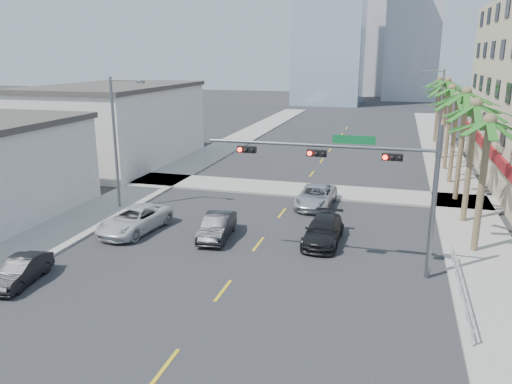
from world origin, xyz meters
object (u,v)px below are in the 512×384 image
at_px(car_parked_far, 134,220).
at_px(car_lane_center, 316,196).
at_px(car_lane_left, 217,226).
at_px(car_parked_mid, 21,271).
at_px(traffic_signal_mast, 365,172).
at_px(car_lane_right, 323,231).

relative_size(car_parked_far, car_lane_center, 1.03).
bearing_deg(car_lane_center, car_lane_left, -118.16).
relative_size(car_parked_mid, car_lane_left, 0.87).
relative_size(traffic_signal_mast, car_lane_right, 2.31).
bearing_deg(car_lane_left, car_lane_right, 2.62).
distance_m(car_parked_mid, car_lane_center, 19.65).
bearing_deg(car_lane_left, car_parked_far, 177.62).
xyz_separation_m(car_parked_far, car_lane_left, (5.20, 0.34, -0.04)).
height_order(car_parked_far, car_lane_left, car_parked_far).
bearing_deg(car_parked_far, car_lane_left, 11.23).
xyz_separation_m(traffic_signal_mast, car_parked_far, (-13.58, 2.06, -4.32)).
height_order(traffic_signal_mast, car_lane_left, traffic_signal_mast).
distance_m(car_parked_far, car_lane_center, 12.73).
height_order(car_lane_left, car_lane_center, car_lane_center).
xyz_separation_m(car_lane_left, car_lane_center, (4.53, 7.88, 0.02)).
bearing_deg(traffic_signal_mast, car_lane_right, 124.56).
relative_size(traffic_signal_mast, car_parked_mid, 2.98).
distance_m(car_lane_left, car_lane_right, 6.17).
height_order(car_parked_far, car_lane_right, car_parked_far).
bearing_deg(traffic_signal_mast, car_parked_mid, -159.14).
relative_size(car_parked_far, car_lane_left, 1.26).
relative_size(traffic_signal_mast, car_parked_far, 2.07).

